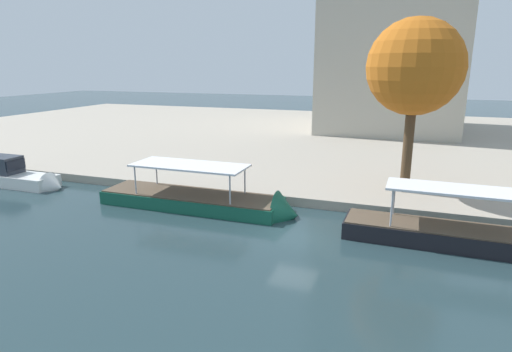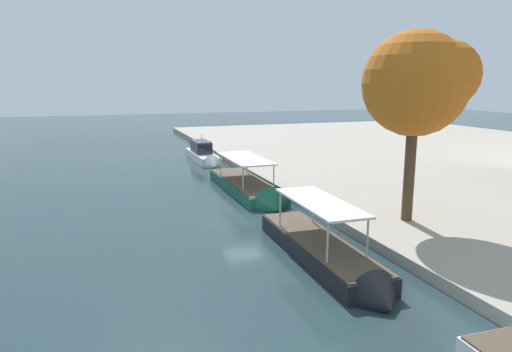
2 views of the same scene
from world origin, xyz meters
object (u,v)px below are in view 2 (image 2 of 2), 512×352
at_px(tour_boat_2, 327,256).
at_px(mooring_bollard_0, 210,143).
at_px(mooring_bollard_1, 210,143).
at_px(tree_0, 423,82).
at_px(motor_yacht_0, 203,156).
at_px(tour_boat_1, 250,190).

relative_size(tour_boat_2, mooring_bollard_0, 16.85).
xyz_separation_m(mooring_bollard_1, tree_0, (37.88, 3.91, 8.21)).
distance_m(mooring_bollard_0, tree_0, 38.85).
height_order(tour_boat_2, mooring_bollard_0, tour_boat_2).
bearing_deg(mooring_bollard_0, tree_0, 5.90).
height_order(tour_boat_2, tree_0, tree_0).
bearing_deg(motor_yacht_0, mooring_bollard_0, 160.56).
xyz_separation_m(tour_boat_1, mooring_bollard_1, (-25.37, 2.81, 0.64)).
bearing_deg(motor_yacht_0, tree_0, 12.48).
distance_m(motor_yacht_0, mooring_bollard_0, 8.31).
distance_m(motor_yacht_0, mooring_bollard_1, 8.40).
height_order(tour_boat_1, mooring_bollard_0, tour_boat_1).
bearing_deg(mooring_bollard_1, mooring_bollard_0, 3.51).
xyz_separation_m(motor_yacht_0, tour_boat_2, (33.12, -1.11, -0.15)).
relative_size(mooring_bollard_1, tree_0, 0.06).
height_order(motor_yacht_0, tree_0, tree_0).
height_order(tour_boat_2, mooring_bollard_1, tour_boat_2).
xyz_separation_m(tour_boat_2, mooring_bollard_0, (-40.95, 3.87, 0.61)).
xyz_separation_m(tour_boat_1, tree_0, (12.51, 6.72, 8.85)).
bearing_deg(mooring_bollard_0, mooring_bollard_1, -176.49).
distance_m(tour_boat_1, mooring_bollard_0, 25.43).
bearing_deg(tour_boat_2, tour_boat_1, 177.37).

